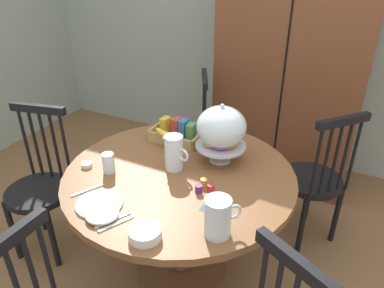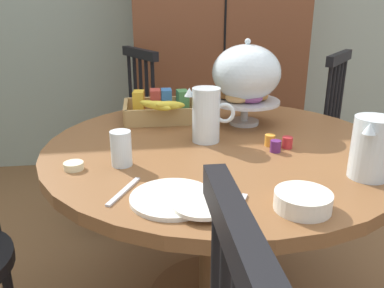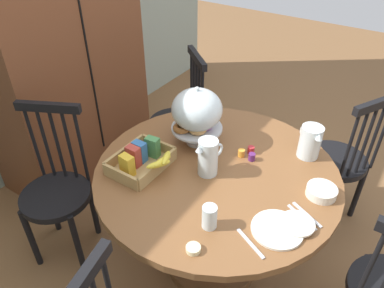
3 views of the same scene
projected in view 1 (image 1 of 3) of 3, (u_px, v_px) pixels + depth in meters
ground_plane at (184, 286)px, 2.21m from camera, size 10.00×10.00×0.00m
wall_back at (286, 14)px, 3.02m from camera, size 4.80×0.06×2.60m
wooden_armoire at (293, 65)px, 2.84m from camera, size 1.18×0.60×1.96m
dining_table at (180, 203)px, 2.06m from camera, size 1.24×1.24×0.74m
windsor_chair_near_window at (314, 182)px, 2.39m from camera, size 0.47×0.47×0.97m
windsor_chair_by_cabinet at (187, 139)px, 2.91m from camera, size 0.45×0.45×0.97m
windsor_chair_facing_door at (41, 190)px, 2.31m from camera, size 0.42×0.41×0.97m
pastry_stand_with_dome at (221, 129)px, 1.98m from camera, size 0.28×0.28×0.34m
orange_juice_pitcher at (218, 219)px, 1.51m from camera, size 0.15×0.16×0.18m
milk_pitcher at (174, 154)px, 1.96m from camera, size 0.18×0.10×0.19m
cereal_basket at (178, 133)px, 2.27m from camera, size 0.32×0.30×0.12m
china_plate_large at (99, 204)px, 1.72m from camera, size 0.22×0.22×0.01m
china_plate_small at (102, 214)px, 1.64m from camera, size 0.15×0.15×0.01m
cereal_bowl at (145, 233)px, 1.52m from camera, size 0.14×0.14×0.04m
drinking_glass at (108, 163)px, 1.94m from camera, size 0.06×0.06×0.11m
butter_dish at (87, 165)px, 2.01m from camera, size 0.06×0.06×0.02m
jam_jar_strawberry at (211, 188)px, 1.80m from camera, size 0.04×0.04×0.04m
jam_jar_apricot at (204, 182)px, 1.85m from camera, size 0.04×0.04×0.04m
jam_jar_grape at (199, 189)px, 1.80m from camera, size 0.04×0.04×0.04m
table_knife at (113, 220)px, 1.62m from camera, size 0.09×0.16×0.01m
dinner_fork at (116, 224)px, 1.60m from camera, size 0.09×0.16×0.01m
soup_spoon at (88, 190)px, 1.82m from camera, size 0.09×0.16×0.01m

